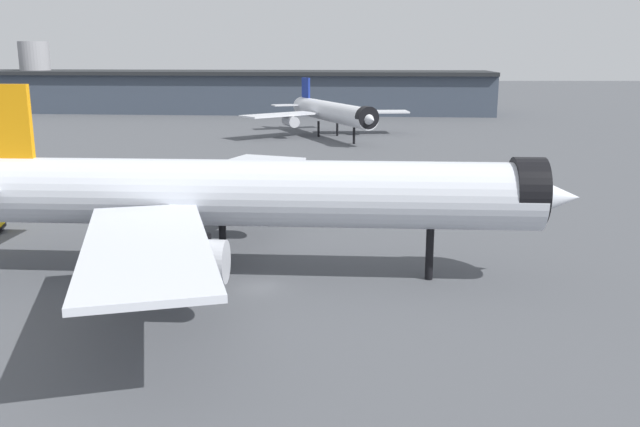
{
  "coord_description": "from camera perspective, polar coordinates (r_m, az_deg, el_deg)",
  "views": [
    {
      "loc": [
        5.15,
        -53.64,
        19.09
      ],
      "look_at": [
        5.29,
        2.85,
        5.73
      ],
      "focal_mm": 37.91,
      "sensor_mm": 36.0,
      "label": 1
    }
  ],
  "objects": [
    {
      "name": "ground",
      "position": [
        57.17,
        -5.33,
        -6.26
      ],
      "size": [
        900.0,
        900.0,
        0.0
      ],
      "primitive_type": "plane",
      "color": "#4C4F54"
    },
    {
      "name": "airliner_near_gate",
      "position": [
        58.58,
        -6.98,
        1.62
      ],
      "size": [
        57.64,
        52.48,
        16.62
      ],
      "rotation": [
        0.0,
        0.0,
        -0.07
      ],
      "color": "silver",
      "rests_on": "ground"
    },
    {
      "name": "airliner_far_taxiway",
      "position": [
        159.84,
        0.78,
        8.55
      ],
      "size": [
        40.22,
        45.09,
        13.29
      ],
      "rotation": [
        0.0,
        0.0,
        5.08
      ],
      "color": "silver",
      "rests_on": "ground"
    },
    {
      "name": "terminal_building",
      "position": [
        235.74,
        -10.32,
        10.16
      ],
      "size": [
        192.76,
        47.83,
        23.32
      ],
      "rotation": [
        0.0,
        0.0,
        -0.09
      ],
      "color": "#3D4756",
      "rests_on": "ground"
    },
    {
      "name": "traffic_cone_near_nose",
      "position": [
        87.65,
        7.88,
        0.8
      ],
      "size": [
        0.49,
        0.49,
        0.61
      ],
      "primitive_type": "cone",
      "color": "#F2600C",
      "rests_on": "ground"
    }
  ]
}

